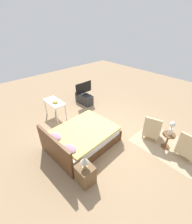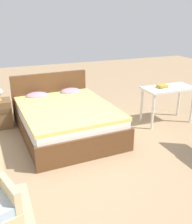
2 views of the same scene
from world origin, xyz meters
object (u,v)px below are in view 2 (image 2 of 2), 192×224
Objects in this scene: nightstand at (0,114)px; vanity_desk at (168,93)px; book_stack at (162,86)px; bed at (65,118)px.

vanity_desk reaches higher than nightstand.
vanity_desk is at bearing -9.81° from book_stack.
nightstand is 3.39m from vanity_desk.
vanity_desk is 0.20m from book_stack.
nightstand is (-1.12, 0.76, -0.02)m from bed.
book_stack is at bearing -17.51° from nightstand.
book_stack reaches higher than nightstand.
bed is at bearing 173.48° from vanity_desk.
nightstand is at bearing 146.01° from bed.
book_stack is (1.96, -0.22, 0.48)m from bed.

